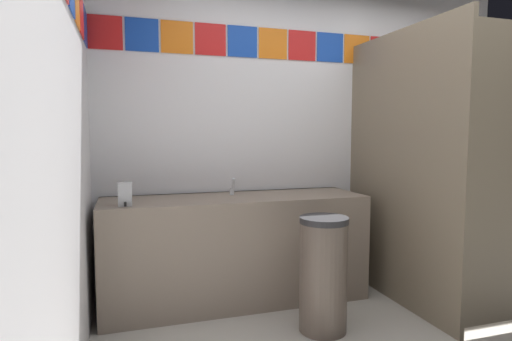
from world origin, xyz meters
TOP-DOWN VIEW (x-y plane):
  - wall_back at (-0.00, 1.56)m, footprint 3.73×0.09m
  - wall_side at (-1.91, 0.00)m, footprint 0.09×3.04m
  - vanity_counter at (-0.81, 1.22)m, footprint 2.01×0.60m
  - faucet_center at (-0.81, 1.31)m, footprint 0.04×0.10m
  - soap_dispenser at (-1.62, 1.03)m, footprint 0.09×0.09m
  - stall_divider at (0.55, 0.58)m, footprint 0.92×1.37m
  - toilet at (0.93, 1.05)m, footprint 0.39×0.49m
  - trash_bin at (-0.39, 0.55)m, footprint 0.32×0.32m

SIDE VIEW (x-z plane):
  - toilet at x=0.93m, z-range -0.07..0.67m
  - trash_bin at x=-0.39m, z-range 0.00..0.77m
  - vanity_counter at x=-0.81m, z-range 0.01..0.83m
  - faucet_center at x=-0.81m, z-range 0.80..0.94m
  - soap_dispenser at x=-1.62m, z-range 0.82..0.98m
  - stall_divider at x=0.55m, z-range 0.00..2.08m
  - wall_side at x=-1.91m, z-range 0.01..2.67m
  - wall_back at x=0.00m, z-range 0.01..2.67m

